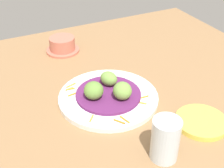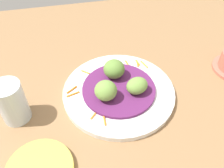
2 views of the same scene
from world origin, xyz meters
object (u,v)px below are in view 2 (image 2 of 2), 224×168
Objects in this scene: guac_scoop_left at (106,91)px; water_glass at (12,102)px; main_plate at (119,92)px; guac_scoop_center at (137,86)px; guac_scoop_right at (114,69)px.

guac_scoop_left is 20.55cm from water_glass.
main_plate is 5.55cm from guac_scoop_center.
water_glass is (-24.21, -1.89, 4.33)cm from main_plate.
main_plate is 2.72× the size of water_glass.
water_glass is (-28.10, 0.10, 0.91)cm from guac_scoop_center.
guac_scoop_left is at bearing -147.21° from main_plate.
water_glass reaches higher than guac_scoop_right.
main_plate is at bearing 152.79° from guac_scoop_center.
water_glass is at bearing -175.53° from main_plate.
guac_scoop_left is 7.57cm from guac_scoop_right.
guac_scoop_right is (3.46, 6.74, -0.01)cm from guac_scoop_left.
guac_scoop_center is at bearing 2.79° from guac_scoop_left.
guac_scoop_left is at bearing -117.21° from guac_scoop_right.
water_glass is at bearing -165.37° from guac_scoop_right.
guac_scoop_center is (3.89, -2.00, 3.42)cm from main_plate.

